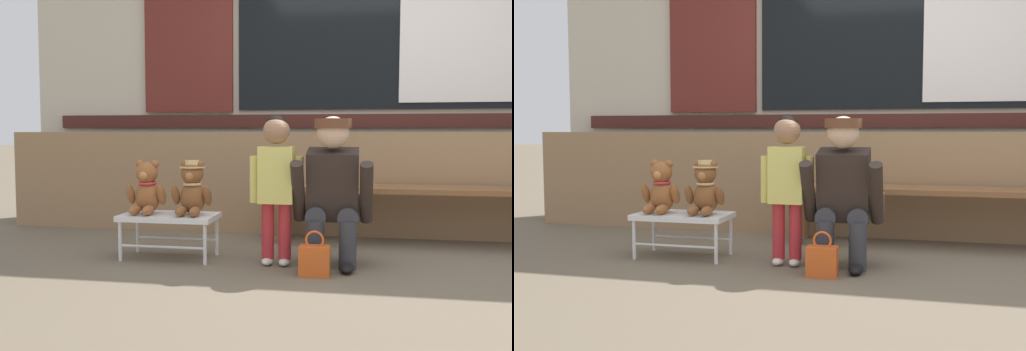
% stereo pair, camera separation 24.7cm
% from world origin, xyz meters
% --- Properties ---
extents(ground_plane, '(60.00, 60.00, 0.00)m').
position_xyz_m(ground_plane, '(0.00, 0.00, 0.00)').
color(ground_plane, brown).
extents(brick_low_wall, '(6.32, 0.25, 0.85)m').
position_xyz_m(brick_low_wall, '(0.00, 1.43, 0.42)').
color(brick_low_wall, '#997551').
rests_on(brick_low_wall, ground).
extents(shop_facade, '(6.45, 0.26, 3.63)m').
position_xyz_m(shop_facade, '(0.00, 1.94, 1.82)').
color(shop_facade, beige).
rests_on(shop_facade, ground).
extents(wooden_bench_long, '(2.10, 0.40, 0.44)m').
position_xyz_m(wooden_bench_long, '(0.30, 1.06, 0.37)').
color(wooden_bench_long, brown).
rests_on(wooden_bench_long, ground).
extents(small_display_bench, '(0.64, 0.36, 0.30)m').
position_xyz_m(small_display_bench, '(-1.34, 0.27, 0.27)').
color(small_display_bench, silver).
rests_on(small_display_bench, ground).
extents(teddy_bear_plain, '(0.28, 0.26, 0.36)m').
position_xyz_m(teddy_bear_plain, '(-1.50, 0.27, 0.46)').
color(teddy_bear_plain, '#93562D').
rests_on(teddy_bear_plain, small_display_bench).
extents(teddy_bear_with_hat, '(0.28, 0.27, 0.36)m').
position_xyz_m(teddy_bear_with_hat, '(-1.18, 0.27, 0.47)').
color(teddy_bear_with_hat, brown).
rests_on(teddy_bear_with_hat, small_display_bench).
extents(child_standing, '(0.35, 0.18, 0.96)m').
position_xyz_m(child_standing, '(-0.60, 0.21, 0.59)').
color(child_standing, '#B7282D').
rests_on(child_standing, ground).
extents(adult_crouching, '(0.50, 0.49, 0.95)m').
position_xyz_m(adult_crouching, '(-0.23, 0.25, 0.48)').
color(adult_crouching, '#333338').
rests_on(adult_crouching, ground).
extents(handbag_on_ground, '(0.18, 0.11, 0.27)m').
position_xyz_m(handbag_on_ground, '(-0.33, -0.04, 0.10)').
color(handbag_on_ground, '#DB561E').
rests_on(handbag_on_ground, ground).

